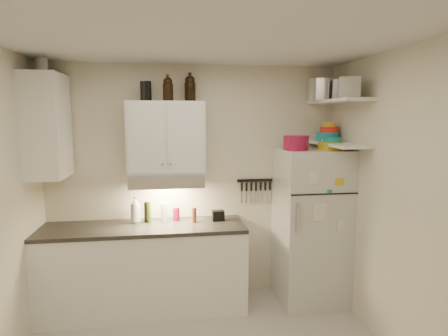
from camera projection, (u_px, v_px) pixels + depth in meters
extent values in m
cube|color=silver|center=(207.00, 32.00, 2.55)|extent=(3.20, 3.00, 0.02)
cube|color=beige|center=(194.00, 183.00, 4.20)|extent=(3.20, 0.02, 2.60)
cube|color=beige|center=(410.00, 211.00, 2.96)|extent=(0.02, 3.00, 2.60)
cube|color=white|center=(145.00, 270.00, 3.94)|extent=(2.10, 0.60, 0.88)
cube|color=#2C2A25|center=(144.00, 228.00, 3.87)|extent=(2.10, 0.62, 0.04)
cube|color=white|center=(166.00, 138.00, 3.92)|extent=(0.80, 0.33, 0.75)
cube|color=white|center=(47.00, 126.00, 3.61)|extent=(0.33, 0.55, 1.00)
cube|color=silver|center=(167.00, 179.00, 3.91)|extent=(0.76, 0.46, 0.12)
cube|color=silver|center=(311.00, 226.00, 4.10)|extent=(0.70, 0.68, 1.70)
cube|color=white|center=(338.00, 101.00, 3.82)|extent=(0.30, 0.95, 0.03)
cube|color=white|center=(337.00, 144.00, 3.88)|extent=(0.30, 0.95, 0.03)
cube|color=black|center=(255.00, 180.00, 4.28)|extent=(0.42, 0.02, 0.03)
cylinder|color=maroon|center=(296.00, 143.00, 3.85)|extent=(0.32, 0.32, 0.15)
cube|color=gold|center=(331.00, 146.00, 3.86)|extent=(0.20, 0.24, 0.08)
cylinder|color=silver|center=(324.00, 145.00, 3.97)|extent=(0.07, 0.07, 0.10)
cylinder|color=silver|center=(323.00, 90.00, 4.00)|extent=(0.40, 0.40, 0.22)
cube|color=#AAAAAD|center=(346.00, 89.00, 3.75)|extent=(0.21, 0.19, 0.20)
cube|color=#AAAAAD|center=(349.00, 88.00, 3.49)|extent=(0.25, 0.25, 0.19)
cylinder|color=teal|center=(327.00, 137.00, 4.12)|extent=(0.25, 0.25, 0.10)
cylinder|color=red|center=(329.00, 130.00, 4.10)|extent=(0.20, 0.20, 0.06)
cylinder|color=gold|center=(329.00, 125.00, 4.09)|extent=(0.15, 0.15, 0.05)
cylinder|color=teal|center=(332.00, 140.00, 3.93)|extent=(0.24, 0.24, 0.05)
cylinder|color=black|center=(148.00, 91.00, 3.89)|extent=(0.09, 0.09, 0.21)
cylinder|color=black|center=(144.00, 91.00, 3.76)|extent=(0.09, 0.09, 0.19)
cylinder|color=silver|center=(42.00, 66.00, 3.57)|extent=(0.12, 0.12, 0.15)
imported|color=white|center=(135.00, 208.00, 3.96)|extent=(0.16, 0.16, 0.32)
cylinder|color=brown|center=(194.00, 215.00, 4.00)|extent=(0.06, 0.06, 0.16)
cylinder|color=#395C17|center=(149.00, 212.00, 3.97)|extent=(0.05, 0.05, 0.23)
cylinder|color=black|center=(146.00, 212.00, 4.01)|extent=(0.06, 0.06, 0.22)
cylinder|color=silver|center=(164.00, 212.00, 4.03)|extent=(0.08, 0.08, 0.20)
cylinder|color=maroon|center=(176.00, 214.00, 4.06)|extent=(0.09, 0.09, 0.15)
cube|color=black|center=(218.00, 216.00, 4.07)|extent=(0.13, 0.10, 0.11)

